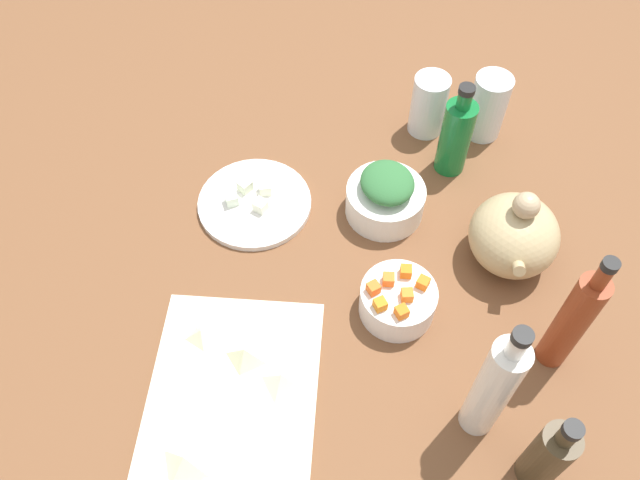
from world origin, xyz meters
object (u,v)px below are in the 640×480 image
Objects in this scene: bowl_greens at (385,201)px; bottle_3 at (548,455)px; bowl_carrots at (398,301)px; drinking_glass_0 at (429,105)px; drinking_glass_1 at (488,106)px; plate_tofu at (255,203)px; teapot at (514,235)px; cutting_board at (232,402)px; bottle_2 at (493,388)px; bottle_1 at (456,136)px; bottle_0 at (573,321)px.

bottle_3 reaches higher than bowl_greens.
bowl_carrots is 0.97× the size of drinking_glass_0.
bowl_greens is at bearing -37.31° from drinking_glass_1.
teapot is at bearing 83.78° from plate_tofu.
plate_tofu is (-37.90, -4.21, 0.10)cm from cutting_board.
cutting_board is 1.90× the size of bottle_3.
cutting_board is at bearing -94.82° from bottle_3.
bottle_2 is at bearing 24.53° from bowl_greens.
teapot reaches higher than drinking_glass_1.
teapot is 22.52cm from bottle_1.
bottle_1 is (-19.89, -10.42, 1.73)cm from teapot.
drinking_glass_1 reaches higher than bowl_carrots.
bowl_greens is at bearing -155.47° from bottle_2.
plate_tofu is 64.60cm from bottle_3.
bottle_3 is (56.57, 13.59, -0.64)cm from bottle_1.
bowl_greens is 20.65cm from bowl_carrots.
bottle_2 is 60.83cm from drinking_glass_0.
drinking_glass_1 is at bearing 142.69° from bowl_greens.
bottle_3 reaches higher than drinking_glass_1.
bowl_carrots is at bearing 130.03° from cutting_board.
drinking_glass_0 is at bearing 157.44° from cutting_board.
plate_tofu is 0.75× the size of bottle_2.
teapot is 30.52cm from drinking_glass_1.
cutting_board is 61.76cm from bottle_1.
teapot is at bearing 27.64° from bottle_1.
bowl_carrots is 26.55cm from bottle_0.
bottle_0 is at bearing 12.71° from drinking_glass_1.
bowl_carrots is 34.48cm from bottle_1.
bottle_2 reaches higher than teapot.
drinking_glass_0 is at bearing 164.22° from bowl_greens.
bottle_3 is 67.32cm from drinking_glass_1.
plate_tofu is at bearing -85.12° from bowl_greens.
bottle_3 is at bearing -10.42° from bottle_0.
bottle_2 is at bearing -128.77° from bottle_3.
teapot is 0.62× the size of bottle_2.
bottle_1 reaches higher than bottle_3.
bottle_2 reaches higher than bowl_carrots.
bowl_carrots is at bearing -137.70° from bottle_3.
plate_tofu is 33.16cm from bowl_carrots.
teapot is at bearing 72.27° from bowl_greens.
bottle_0 is (22.88, 52.32, 10.75)cm from plate_tofu.
bottle_2 is (16.87, 13.17, 9.15)cm from bowl_carrots.
bowl_greens is at bearing -150.14° from bottle_3.
bowl_greens is 18.05cm from bottle_1.
bottle_3 is (43.69, 25.09, 4.61)cm from bowl_greens.
bowl_greens is 1.05× the size of drinking_glass_1.
plate_tofu is 46.34cm from teapot.
bottle_3 reaches higher than cutting_board.
teapot is 0.64× the size of bottle_0.
bottle_2 is at bearing 6.23° from bottle_1.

